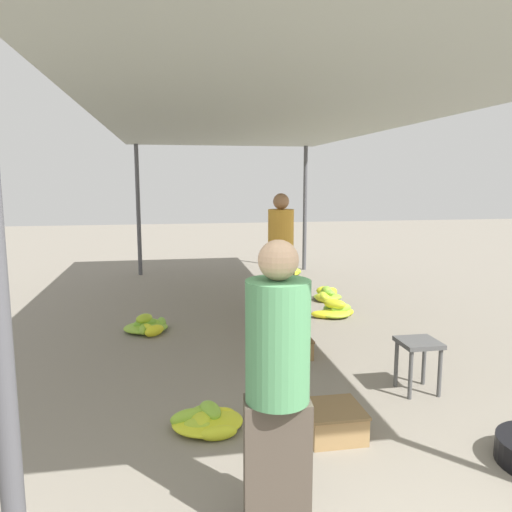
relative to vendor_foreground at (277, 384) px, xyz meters
The scene contains 15 objects.
canopy_post_front_left 1.37m from the vendor_foreground, 149.00° to the right, with size 0.08×0.08×2.54m, color #4C4C51.
canopy_post_back_left 7.67m from the vendor_foreground, 98.30° to the left, with size 0.08×0.08×2.54m, color #4C4C51.
canopy_post_back_right 7.91m from the vendor_foreground, 73.45° to the left, with size 0.08×0.08×2.54m, color #4C4C51.
canopy_tarp 3.91m from the vendor_foreground, 80.59° to the left, with size 3.76×8.64×0.04m, color #9EA399.
vendor_foreground is the anchor object (origin of this frame).
stool 2.24m from the vendor_foreground, 43.05° to the left, with size 0.34×0.34×0.47m.
banana_pile_left_0 1.42m from the vendor_foreground, 104.29° to the left, with size 0.56×0.52×0.18m.
banana_pile_left_1 3.87m from the vendor_foreground, 102.38° to the left, with size 0.54×0.62×0.23m.
banana_pile_right_0 7.24m from the vendor_foreground, 75.87° to the left, with size 0.55×0.50×0.15m.
banana_pile_right_1 5.32m from the vendor_foreground, 69.04° to the left, with size 0.51×0.55×0.21m.
banana_pile_right_2 4.37m from the vendor_foreground, 67.01° to the left, with size 0.66×0.44×0.25m.
crate_near 1.29m from the vendor_foreground, 54.96° to the left, with size 0.42×0.42×0.22m.
crate_mid 3.79m from the vendor_foreground, 77.23° to the left, with size 0.38×0.38×0.19m.
crate_far 2.77m from the vendor_foreground, 74.45° to the left, with size 0.42×0.42×0.21m.
shopper_walking_mid 4.42m from the vendor_foreground, 76.96° to the left, with size 0.40×0.40×1.69m.
Camera 1 is at (-1.11, -1.44, 1.87)m, focal length 35.00 mm.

